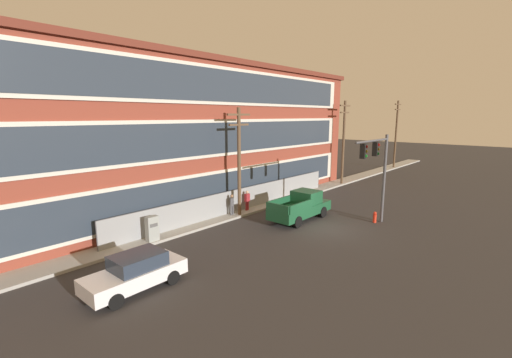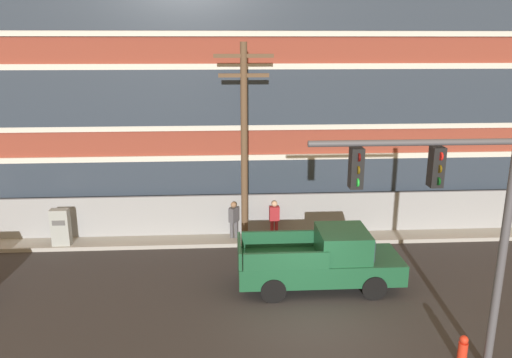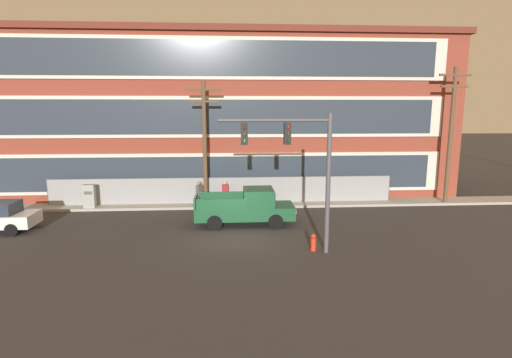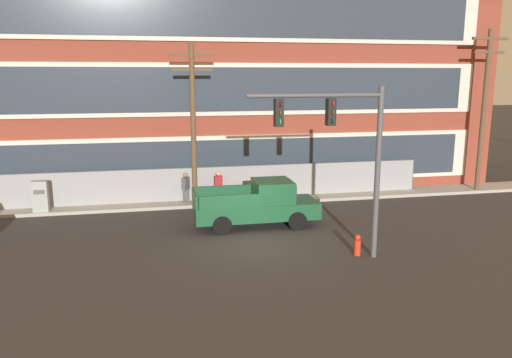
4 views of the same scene
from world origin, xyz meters
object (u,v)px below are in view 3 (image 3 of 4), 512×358
pedestrian_near_cabinet (199,192)px  fire_hydrant (313,242)px  traffic_signal_mast (298,156)px  electrical_cabinet (89,197)px  pickup_truck_dark_green (247,208)px  utility_pole_near_corner (205,140)px  utility_pole_midblock (451,131)px  pedestrian_by_fence (225,192)px

pedestrian_near_cabinet → fire_hydrant: bearing=-56.0°
traffic_signal_mast → electrical_cabinet: 14.71m
pickup_truck_dark_green → utility_pole_near_corner: size_ratio=0.68×
utility_pole_midblock → fire_hydrant: (-10.54, -8.08, -4.45)m
pedestrian_by_fence → pickup_truck_dark_green: bearing=-73.7°
utility_pole_midblock → electrical_cabinet: 23.32m
electrical_cabinet → fire_hydrant: size_ratio=2.09×
pedestrian_near_cabinet → fire_hydrant: pedestrian_near_cabinet is taller
utility_pole_midblock → pedestrian_near_cabinet: size_ratio=5.24×
traffic_signal_mast → utility_pole_midblock: bearing=36.3°
traffic_signal_mast → fire_hydrant: bearing=18.2°
pedestrian_by_fence → utility_pole_near_corner: bearing=-162.7°
pickup_truck_dark_green → pedestrian_near_cabinet: bearing=124.8°
utility_pole_near_corner → pickup_truck_dark_green: bearing=-57.1°
pickup_truck_dark_green → fire_hydrant: 5.12m
pickup_truck_dark_green → pedestrian_near_cabinet: (-2.87, 4.12, 0.03)m
electrical_cabinet → pedestrian_by_fence: pedestrian_by_fence is taller
utility_pole_near_corner → electrical_cabinet: 8.04m
pickup_truck_dark_green → traffic_signal_mast: bearing=-66.5°
traffic_signal_mast → pedestrian_near_cabinet: 10.45m
utility_pole_midblock → fire_hydrant: utility_pole_midblock is taller
utility_pole_near_corner → pedestrian_by_fence: utility_pole_near_corner is taller
electrical_cabinet → pedestrian_near_cabinet: pedestrian_near_cabinet is taller
utility_pole_near_corner → utility_pole_midblock: bearing=0.2°
fire_hydrant → traffic_signal_mast: bearing=-161.8°
pickup_truck_dark_green → utility_pole_near_corner: bearing=122.9°
utility_pole_near_corner → fire_hydrant: (5.22, -8.03, -3.98)m
traffic_signal_mast → utility_pole_midblock: utility_pole_midblock is taller
pedestrian_near_cabinet → pedestrian_by_fence: bearing=1.0°
traffic_signal_mast → utility_pole_midblock: 14.10m
electrical_cabinet → fire_hydrant: (12.43, -8.06, -0.43)m
utility_pole_near_corner → utility_pole_midblock: (15.76, 0.05, 0.47)m
traffic_signal_mast → pickup_truck_dark_green: 5.96m
electrical_cabinet → pedestrian_by_fence: 8.45m
pedestrian_near_cabinet → fire_hydrant: size_ratio=2.17×
utility_pole_near_corner → pedestrian_by_fence: (1.22, 0.38, -3.38)m
electrical_cabinet → pedestrian_near_cabinet: (6.78, 0.32, 0.16)m
utility_pole_near_corner → pedestrian_by_fence: 3.62m
traffic_signal_mast → pedestrian_by_fence: 9.82m
utility_pole_near_corner → pedestrian_near_cabinet: size_ratio=4.68×
pickup_truck_dark_green → pedestrian_near_cabinet: size_ratio=3.19×
pickup_truck_dark_green → utility_pole_near_corner: utility_pole_near_corner is taller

